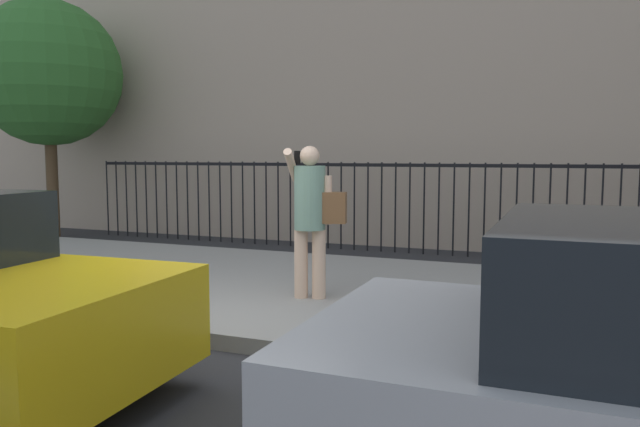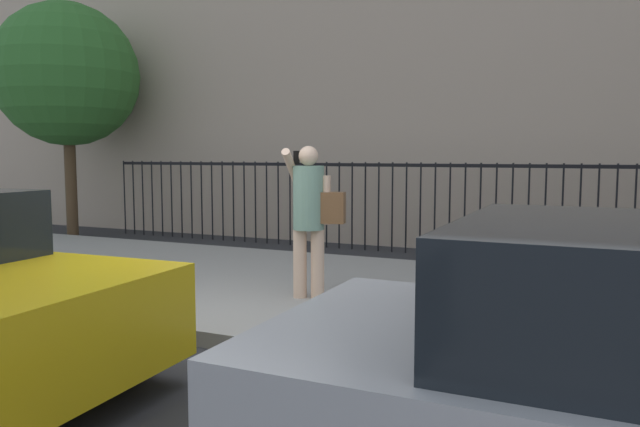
{
  "view_description": "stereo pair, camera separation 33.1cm",
  "coord_description": "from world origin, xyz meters",
  "views": [
    {
      "loc": [
        3.12,
        -4.53,
        1.73
      ],
      "look_at": [
        0.56,
        1.87,
        1.06
      ],
      "focal_mm": 34.13,
      "sensor_mm": 36.0,
      "label": 1
    },
    {
      "loc": [
        3.43,
        -4.4,
        1.73
      ],
      "look_at": [
        0.56,
        1.87,
        1.06
      ],
      "focal_mm": 34.13,
      "sensor_mm": 36.0,
      "label": 2
    }
  ],
  "objects": [
    {
      "name": "sidewalk",
      "position": [
        0.0,
        2.2,
        0.07
      ],
      "size": [
        28.0,
        4.4,
        0.15
      ],
      "primitive_type": "cube",
      "color": "gray",
      "rests_on": "ground"
    },
    {
      "name": "iron_fence",
      "position": [
        0.0,
        5.9,
        1.02
      ],
      "size": [
        12.03,
        0.04,
        1.6
      ],
      "color": "black",
      "rests_on": "ground"
    },
    {
      "name": "pedestrian_on_phone",
      "position": [
        0.58,
        1.58,
        1.12
      ],
      "size": [
        0.7,
        0.5,
        1.68
      ],
      "color": "beige",
      "rests_on": "sidewalk"
    },
    {
      "name": "street_tree_mid",
      "position": [
        -6.67,
        5.05,
        3.37
      ],
      "size": [
        2.94,
        2.94,
        4.86
      ],
      "color": "#4C3823",
      "rests_on": "ground"
    },
    {
      "name": "ground_plane",
      "position": [
        0.0,
        0.0,
        0.0
      ],
      "size": [
        60.0,
        60.0,
        0.0
      ],
      "primitive_type": "plane",
      "color": "#28282B"
    }
  ]
}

